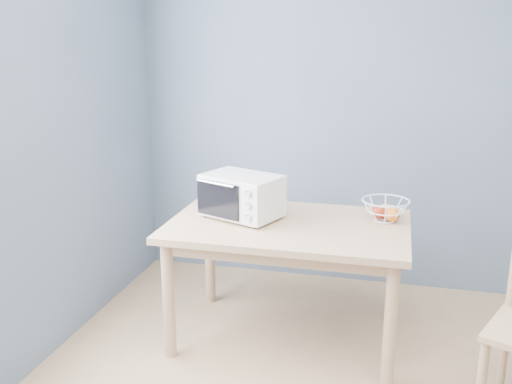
# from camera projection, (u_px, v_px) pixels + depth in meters

# --- Properties ---
(room) EXTENTS (4.01, 4.51, 2.61)m
(room) POSITION_uv_depth(u_px,v_px,m) (424.00, 197.00, 1.87)
(room) COLOR tan
(room) RESTS_ON ground
(dining_table) EXTENTS (1.40, 0.90, 0.75)m
(dining_table) POSITION_uv_depth(u_px,v_px,m) (288.00, 239.00, 3.38)
(dining_table) COLOR tan
(dining_table) RESTS_ON ground
(toaster_oven) EXTENTS (0.53, 0.45, 0.27)m
(toaster_oven) POSITION_uv_depth(u_px,v_px,m) (239.00, 195.00, 3.43)
(toaster_oven) COLOR white
(toaster_oven) RESTS_ON dining_table
(fruit_basket) EXTENTS (0.29, 0.29, 0.13)m
(fruit_basket) POSITION_uv_depth(u_px,v_px,m) (386.00, 210.00, 3.38)
(fruit_basket) COLOR white
(fruit_basket) RESTS_ON dining_table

